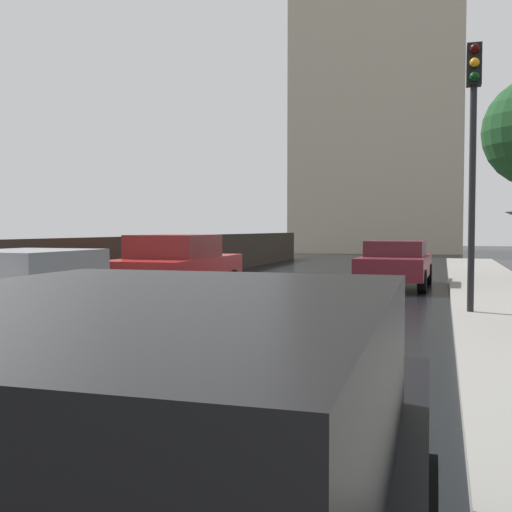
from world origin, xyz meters
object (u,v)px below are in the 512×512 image
(car_red_mid_road, at_px, (177,267))
(car_maroon_far_ahead, at_px, (396,263))
(traffic_light, at_px, (473,129))
(car_silver_near_kerb, at_px, (22,294))

(car_red_mid_road, height_order, car_maroon_far_ahead, car_red_mid_road)
(car_maroon_far_ahead, bearing_deg, car_red_mid_road, -128.86)
(car_red_mid_road, height_order, traffic_light, traffic_light)
(car_red_mid_road, distance_m, traffic_light, 6.82)
(car_maroon_far_ahead, relative_size, traffic_light, 0.89)
(car_silver_near_kerb, bearing_deg, car_red_mid_road, -88.98)
(car_silver_near_kerb, bearing_deg, traffic_light, -142.83)
(car_silver_near_kerb, relative_size, car_red_mid_road, 0.91)
(traffic_light, bearing_deg, car_silver_near_kerb, -145.05)
(car_maroon_far_ahead, bearing_deg, car_silver_near_kerb, -112.10)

